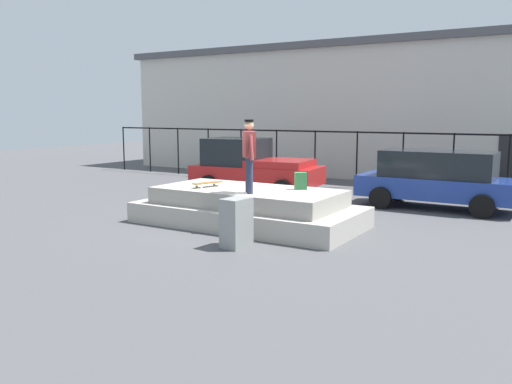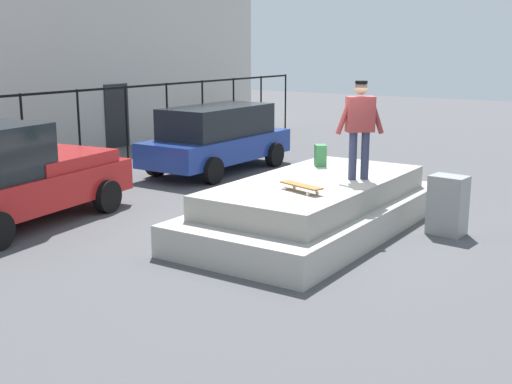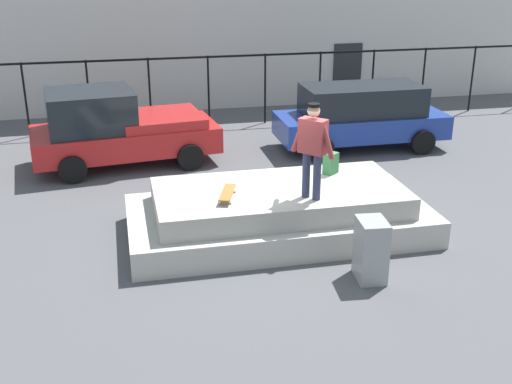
# 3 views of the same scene
# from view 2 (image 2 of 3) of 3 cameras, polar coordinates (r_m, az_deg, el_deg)

# --- Properties ---
(ground_plane) EXTENTS (60.00, 60.00, 0.00)m
(ground_plane) POSITION_cam_2_polar(r_m,az_deg,el_deg) (11.80, 3.88, -3.21)
(ground_plane) COLOR #4C4C4F
(concrete_ledge) EXTENTS (5.59, 2.69, 0.91)m
(concrete_ledge) POSITION_cam_2_polar(r_m,az_deg,el_deg) (11.70, 5.18, -1.29)
(concrete_ledge) COLOR #ADA89E
(concrete_ledge) RESTS_ON ground_plane
(skateboarder) EXTENTS (0.64, 0.70, 1.71)m
(skateboarder) POSITION_cam_2_polar(r_m,az_deg,el_deg) (11.54, 8.97, 5.93)
(skateboarder) COLOR #2D334C
(skateboarder) RESTS_ON concrete_ledge
(skateboard) EXTENTS (0.45, 0.85, 0.12)m
(skateboard) POSITION_cam_2_polar(r_m,az_deg,el_deg) (10.57, 3.92, 0.54)
(skateboard) COLOR brown
(skateboard) RESTS_ON concrete_ledge
(backpack) EXTENTS (0.34, 0.33, 0.42)m
(backpack) POSITION_cam_2_polar(r_m,az_deg,el_deg) (12.84, 5.58, 3.16)
(backpack) COLOR #33723F
(backpack) RESTS_ON concrete_ledge
(car_red_pickup_near) EXTENTS (4.64, 2.60, 1.88)m
(car_red_pickup_near) POSITION_cam_2_polar(r_m,az_deg,el_deg) (12.64, -20.83, 1.34)
(car_red_pickup_near) COLOR #B21E1E
(car_red_pickup_near) RESTS_ON ground_plane
(car_blue_hatchback_mid) EXTENTS (4.44, 1.98, 1.68)m
(car_blue_hatchback_mid) POSITION_cam_2_polar(r_m,az_deg,el_deg) (17.04, -3.36, 4.78)
(car_blue_hatchback_mid) COLOR navy
(car_blue_hatchback_mid) RESTS_ON ground_plane
(utility_box) EXTENTS (0.49, 0.64, 1.03)m
(utility_box) POSITION_cam_2_polar(r_m,az_deg,el_deg) (11.82, 16.22, -1.10)
(utility_box) COLOR gray
(utility_box) RESTS_ON ground_plane
(fence_row) EXTENTS (24.06, 0.06, 2.10)m
(fence_row) POSITION_cam_2_polar(r_m,az_deg,el_deg) (16.58, -19.52, 5.59)
(fence_row) COLOR black
(fence_row) RESTS_ON ground_plane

